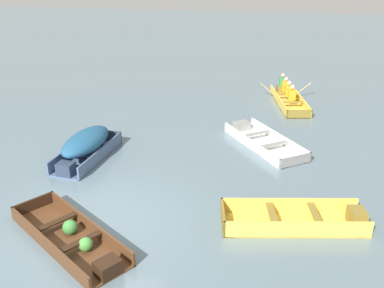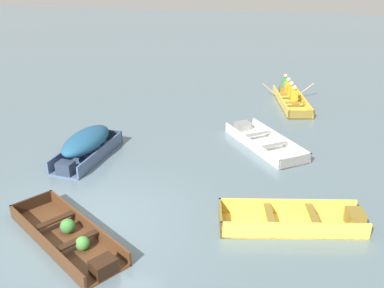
# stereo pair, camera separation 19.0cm
# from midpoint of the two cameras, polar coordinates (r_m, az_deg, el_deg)

# --- Properties ---
(ground_plane) EXTENTS (80.00, 80.00, 0.00)m
(ground_plane) POSITION_cam_midpoint_polar(r_m,az_deg,el_deg) (10.17, -13.06, -10.60)
(ground_plane) COLOR slate
(dinghy_dark_varnish_foreground) EXTENTS (3.33, 2.79, 0.37)m
(dinghy_dark_varnish_foreground) POSITION_cam_midpoint_polar(r_m,az_deg,el_deg) (9.68, -16.16, -12.05)
(dinghy_dark_varnish_foreground) COLOR #4C2D19
(dinghy_dark_varnish_foreground) RESTS_ON ground
(skiff_slate_blue_near_moored) EXTENTS (1.30, 2.78, 0.85)m
(skiff_slate_blue_near_moored) POSITION_cam_midpoint_polar(r_m,az_deg,el_deg) (13.13, -14.39, -0.03)
(skiff_slate_blue_near_moored) COLOR #475B7F
(skiff_slate_blue_near_moored) RESTS_ON ground
(skiff_white_mid_moored) EXTENTS (2.79, 3.28, 0.33)m
(skiff_white_mid_moored) POSITION_cam_midpoint_polar(r_m,az_deg,el_deg) (14.03, 8.94, 0.38)
(skiff_white_mid_moored) COLOR white
(skiff_white_mid_moored) RESTS_ON ground
(skiff_yellow_outer_moored) EXTENTS (3.36, 1.55, 0.41)m
(skiff_yellow_outer_moored) POSITION_cam_midpoint_polar(r_m,az_deg,el_deg) (10.14, 13.62, -9.79)
(skiff_yellow_outer_moored) COLOR #E5BC47
(skiff_yellow_outer_moored) RESTS_ON ground
(rowboat_yellow_with_crew) EXTENTS (2.17, 3.53, 0.91)m
(rowboat_yellow_with_crew) POSITION_cam_midpoint_polar(r_m,az_deg,el_deg) (18.26, 12.40, 6.15)
(rowboat_yellow_with_crew) COLOR #E5BC47
(rowboat_yellow_with_crew) RESTS_ON ground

